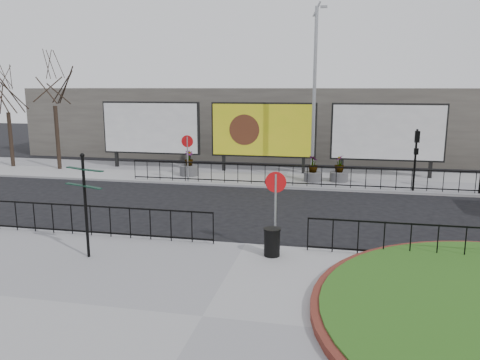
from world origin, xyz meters
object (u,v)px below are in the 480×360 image
(billboard_mid, at_px, (263,130))
(lamp_post, at_px, (314,92))
(planter_c, at_px, (339,172))
(fingerpost_sign, at_px, (85,195))
(planter_a, at_px, (189,168))
(litter_bin, at_px, (272,242))
(planter_b, at_px, (313,172))

(billboard_mid, bearing_deg, lamp_post, -33.25)
(billboard_mid, bearing_deg, planter_c, -23.94)
(fingerpost_sign, bearing_deg, billboard_mid, 102.84)
(billboard_mid, relative_size, planter_a, 4.35)
(planter_a, bearing_deg, litter_bin, -61.68)
(billboard_mid, relative_size, litter_bin, 7.29)
(lamp_post, xyz_separation_m, fingerpost_sign, (-5.87, -13.13, -2.82))
(lamp_post, bearing_deg, billboard_mid, 146.75)
(planter_a, xyz_separation_m, planter_c, (8.39, -0.00, 0.04))
(planter_c, bearing_deg, fingerpost_sign, -119.08)
(litter_bin, bearing_deg, billboard_mid, 100.12)
(lamp_post, height_order, planter_c, lamp_post)
(billboard_mid, height_order, lamp_post, lamp_post)
(litter_bin, xyz_separation_m, planter_c, (1.96, 11.93, 0.06))
(planter_a, height_order, planter_b, planter_a)
(planter_b, xyz_separation_m, planter_c, (1.37, 0.28, 0.00))
(lamp_post, bearing_deg, litter_bin, -92.52)
(billboard_mid, bearing_deg, planter_b, -36.22)
(planter_b, height_order, planter_c, planter_c)
(planter_b, bearing_deg, litter_bin, -92.89)
(planter_c, bearing_deg, planter_a, 180.00)
(billboard_mid, distance_m, planter_c, 5.25)
(lamp_post, xyz_separation_m, litter_bin, (-0.53, -11.93, -4.28))
(litter_bin, bearing_deg, lamp_post, 87.48)
(planter_a, bearing_deg, planter_c, -0.00)
(billboard_mid, bearing_deg, planter_a, -153.47)
(planter_c, bearing_deg, lamp_post, 180.00)
(fingerpost_sign, xyz_separation_m, litter_bin, (5.34, 1.19, -1.45))
(billboard_mid, distance_m, lamp_post, 4.23)
(planter_b, bearing_deg, planter_a, 177.74)
(lamp_post, relative_size, planter_a, 6.48)
(litter_bin, height_order, planter_c, planter_c)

